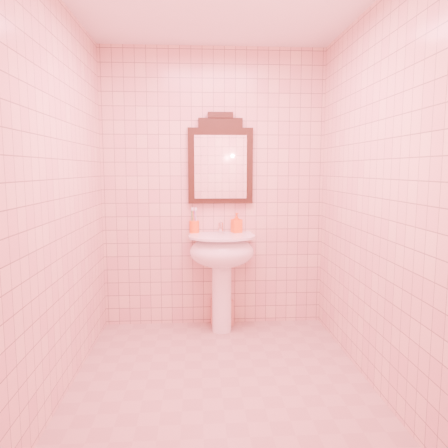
{
  "coord_description": "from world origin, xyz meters",
  "views": [
    {
      "loc": [
        -0.15,
        -2.86,
        1.43
      ],
      "look_at": [
        0.06,
        0.55,
        1.0
      ],
      "focal_mm": 35.0,
      "sensor_mm": 36.0,
      "label": 1
    }
  ],
  "objects": [
    {
      "name": "floor",
      "position": [
        0.0,
        0.0,
        0.0
      ],
      "size": [
        2.2,
        2.2,
        0.0
      ],
      "primitive_type": "plane",
      "color": "tan",
      "rests_on": "ground"
    },
    {
      "name": "pedestal_sink",
      "position": [
        0.06,
        0.87,
        0.66
      ],
      "size": [
        0.58,
        0.58,
        0.86
      ],
      "color": "white",
      "rests_on": "floor"
    },
    {
      "name": "towel",
      "position": [
        0.07,
        1.04,
        0.12
      ],
      "size": [
        0.21,
        0.15,
        0.24
      ],
      "primitive_type": "cube",
      "rotation": [
        0.0,
        0.0,
        0.1
      ],
      "color": "tan",
      "rests_on": "floor"
    },
    {
      "name": "back_wall",
      "position": [
        0.0,
        1.1,
        1.25
      ],
      "size": [
        2.0,
        0.02,
        2.5
      ],
      "primitive_type": "cube",
      "color": "beige",
      "rests_on": "floor"
    },
    {
      "name": "mirror",
      "position": [
        0.06,
        1.07,
        1.5
      ],
      "size": [
        0.58,
        0.06,
        0.81
      ],
      "color": "black",
      "rests_on": "back_wall"
    },
    {
      "name": "faucet",
      "position": [
        0.06,
        1.01,
        0.92
      ],
      "size": [
        0.04,
        0.16,
        0.11
      ],
      "color": "white",
      "rests_on": "pedestal_sink"
    },
    {
      "name": "soap_dispenser",
      "position": [
        0.2,
        1.02,
        0.95
      ],
      "size": [
        0.11,
        0.11,
        0.18
      ],
      "primitive_type": "imported",
      "rotation": [
        0.0,
        0.0,
        0.36
      ],
      "color": "#FE5615",
      "rests_on": "pedestal_sink"
    },
    {
      "name": "toothbrush_cup",
      "position": [
        -0.18,
        1.03,
        0.92
      ],
      "size": [
        0.09,
        0.09,
        0.2
      ],
      "rotation": [
        0.0,
        0.0,
        0.14
      ],
      "color": "#FF5415",
      "rests_on": "pedestal_sink"
    }
  ]
}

